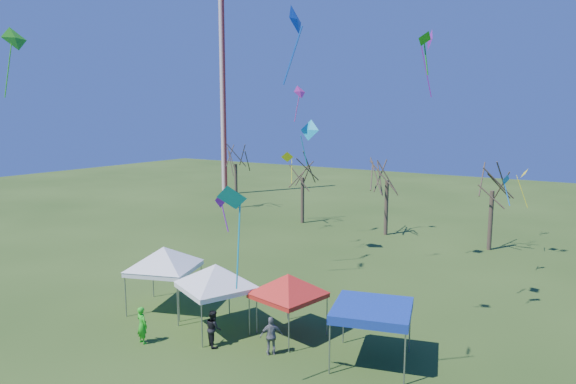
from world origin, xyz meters
name	(u,v)px	position (x,y,z in m)	size (l,w,h in m)	color
ground	(218,354)	(0.00, 0.00, 0.00)	(140.00, 140.00, 0.00)	#284315
radio_mast	(223,94)	(-28.00, 34.00, 12.50)	(0.70, 0.70, 25.00)	silver
tree_0	(235,148)	(-20.85, 27.38, 6.49)	(3.83, 3.83, 8.44)	#3D2D21
tree_1	(303,161)	(-10.77, 24.65, 5.79)	(3.42, 3.42, 7.54)	#3D2D21
tree_2	(388,160)	(-2.37, 24.38, 6.29)	(3.71, 3.71, 8.18)	#3D2D21
tree_3	(494,169)	(6.03, 24.04, 6.08)	(3.59, 3.59, 7.91)	#3D2D21
tent_white_west	(164,251)	(-5.68, 2.46, 3.11)	(4.10, 4.10, 3.85)	gray
tent_white_mid	(216,269)	(-1.69, 1.91, 2.98)	(3.88, 3.88, 3.69)	gray
tent_red	(288,278)	(1.50, 3.23, 2.73)	(3.76, 3.76, 3.38)	gray
tent_blue	(372,311)	(5.80, 2.86, 2.23)	(3.81, 3.81, 2.42)	gray
person_green	(142,325)	(-3.49, -1.02, 0.84)	(0.61, 0.40, 1.69)	green
person_dark	(213,328)	(-0.65, 0.49, 0.81)	(0.79, 0.62, 1.63)	black
person_grey	(271,336)	(1.96, 1.21, 0.83)	(0.97, 0.41, 1.66)	slate
kite_13	(287,157)	(-10.09, 21.02, 6.45)	(1.24, 1.09, 2.75)	#FFF71A
kite_27	(296,21)	(4.85, -1.49, 13.01)	(0.67, 1.06, 2.50)	blue
kite_22	(524,175)	(8.18, 23.37, 5.89)	(0.90, 1.02, 2.88)	yellow
kite_19	(506,181)	(8.01, 17.58, 6.10)	(0.61, 0.78, 1.98)	#167FF2
kite_1	(221,200)	(-2.50, 3.38, 5.97)	(0.49, 0.95, 2.13)	purple
kite_17	(429,41)	(5.93, 8.27, 13.41)	(0.77, 0.97, 3.08)	purple
kite_5	(232,199)	(2.65, -2.09, 7.24)	(1.31, 1.02, 3.71)	#0C93B9
kite_11	(309,130)	(-4.44, 15.07, 9.00)	(1.51, 0.89, 3.31)	#0EA6D3
kite_18	(424,40)	(6.26, 6.67, 13.28)	(0.77, 0.87, 1.86)	#1B9D18
kite_14	(14,39)	(-12.82, -0.48, 13.93)	(1.00, 1.42, 3.65)	green
kite_2	(300,92)	(-7.70, 19.11, 11.79)	(0.96, 1.30, 2.87)	#D02E9B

